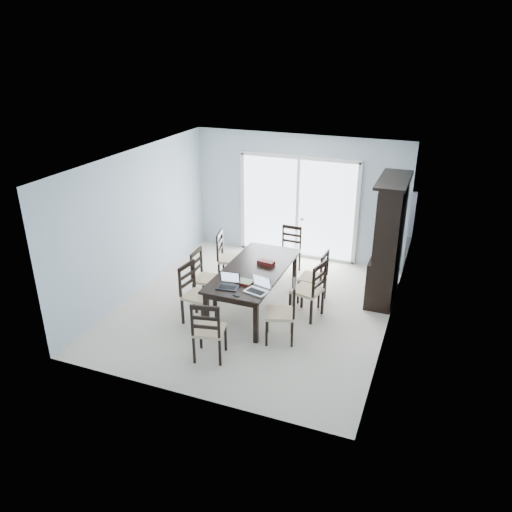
% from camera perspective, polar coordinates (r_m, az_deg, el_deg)
% --- Properties ---
extents(floor, '(5.00, 5.00, 0.00)m').
position_cam_1_polar(floor, '(8.78, -0.19, -5.90)').
color(floor, beige).
rests_on(floor, ground).
extents(ceiling, '(5.00, 5.00, 0.00)m').
position_cam_1_polar(ceiling, '(7.83, -0.21, 10.87)').
color(ceiling, white).
rests_on(ceiling, back_wall).
extents(back_wall, '(4.50, 0.02, 2.60)m').
position_cam_1_polar(back_wall, '(10.46, 4.86, 6.71)').
color(back_wall, '#A8BCC9').
rests_on(back_wall, floor).
extents(wall_left, '(0.02, 5.00, 2.60)m').
position_cam_1_polar(wall_left, '(9.23, -13.34, 3.82)').
color(wall_left, '#A8BCC9').
rests_on(wall_left, floor).
extents(wall_right, '(0.02, 5.00, 2.60)m').
position_cam_1_polar(wall_right, '(7.75, 15.48, -0.30)').
color(wall_right, '#A8BCC9').
rests_on(wall_right, floor).
extents(balcony, '(4.50, 2.00, 0.10)m').
position_cam_1_polar(balcony, '(11.81, 6.04, 1.75)').
color(balcony, gray).
rests_on(balcony, ground).
extents(railing, '(4.50, 0.06, 1.10)m').
position_cam_1_polar(railing, '(12.53, 7.41, 5.88)').
color(railing, '#99999E').
rests_on(railing, balcony).
extents(dining_table, '(1.00, 2.20, 0.75)m').
position_cam_1_polar(dining_table, '(8.47, -0.20, -1.94)').
color(dining_table, black).
rests_on(dining_table, floor).
extents(china_hutch, '(0.50, 1.38, 2.20)m').
position_cam_1_polar(china_hutch, '(9.00, 14.87, 1.59)').
color(china_hutch, black).
rests_on(china_hutch, floor).
extents(sliding_door, '(2.52, 0.05, 2.18)m').
position_cam_1_polar(sliding_door, '(10.50, 4.78, 5.57)').
color(sliding_door, silver).
rests_on(sliding_door, floor).
extents(chair_left_near, '(0.50, 0.49, 1.16)m').
position_cam_1_polar(chair_left_near, '(8.20, -7.20, -3.52)').
color(chair_left_near, black).
rests_on(chair_left_near, floor).
extents(chair_left_mid, '(0.45, 0.44, 1.13)m').
position_cam_1_polar(chair_left_mid, '(8.76, -6.13, -1.74)').
color(chair_left_mid, black).
rests_on(chair_left_mid, floor).
extents(chair_left_far, '(0.54, 0.53, 1.17)m').
position_cam_1_polar(chair_left_far, '(9.46, -3.47, 0.48)').
color(chair_left_far, black).
rests_on(chair_left_far, floor).
extents(chair_right_near, '(0.55, 0.54, 1.14)m').
position_cam_1_polar(chair_right_near, '(7.62, 3.49, -5.69)').
color(chair_right_near, black).
rests_on(chair_right_near, floor).
extents(chair_right_mid, '(0.54, 0.53, 1.18)m').
position_cam_1_polar(chair_right_mid, '(8.25, 6.51, -3.24)').
color(chair_right_mid, black).
rests_on(chair_right_mid, floor).
extents(chair_right_far, '(0.45, 0.44, 1.12)m').
position_cam_1_polar(chair_right_far, '(8.76, 7.11, -1.82)').
color(chair_right_far, black).
rests_on(chair_right_far, floor).
extents(chair_end_near, '(0.50, 0.51, 1.12)m').
position_cam_1_polar(chair_end_near, '(7.17, -5.56, -7.89)').
color(chair_end_near, black).
rests_on(chair_end_near, floor).
extents(chair_end_far, '(0.42, 0.44, 1.09)m').
position_cam_1_polar(chair_end_far, '(9.90, 3.90, 1.30)').
color(chair_end_far, black).
rests_on(chair_end_far, floor).
extents(laptop_dark, '(0.35, 0.27, 0.23)m').
position_cam_1_polar(laptop_dark, '(7.80, -3.26, -3.28)').
color(laptop_dark, black).
rests_on(laptop_dark, dining_table).
extents(laptop_silver, '(0.40, 0.33, 0.24)m').
position_cam_1_polar(laptop_silver, '(7.65, 0.03, -3.77)').
color(laptop_silver, '#B2B2B5').
rests_on(laptop_silver, dining_table).
extents(book_stack, '(0.26, 0.21, 0.04)m').
position_cam_1_polar(book_stack, '(7.95, -1.30, -2.99)').
color(book_stack, maroon).
rests_on(book_stack, dining_table).
extents(cell_phone, '(0.11, 0.07, 0.01)m').
position_cam_1_polar(cell_phone, '(7.58, -2.28, -4.54)').
color(cell_phone, black).
rests_on(cell_phone, dining_table).
extents(game_box, '(0.31, 0.19, 0.07)m').
position_cam_1_polar(game_box, '(8.58, 1.16, -0.76)').
color(game_box, '#4A0E13').
rests_on(game_box, dining_table).
extents(hot_tub, '(1.94, 1.80, 0.87)m').
position_cam_1_polar(hot_tub, '(11.65, 3.48, 4.07)').
color(hot_tub, maroon).
rests_on(hot_tub, balcony).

